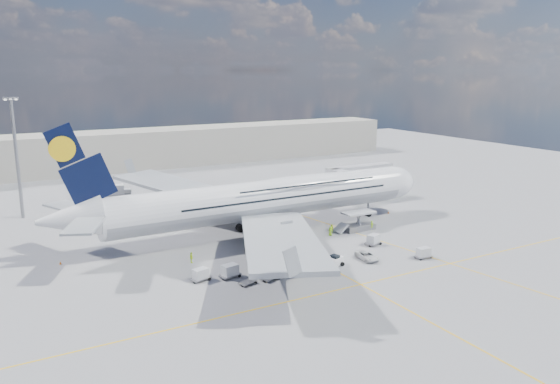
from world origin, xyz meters
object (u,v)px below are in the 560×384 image
airliner (266,198)px  cone_tail (60,263)px  crew_loader (332,228)px  cone_wing_left_outer (189,215)px  catering_truck_inner (159,217)px  dolly_nose_far (423,253)px  dolly_nose_near (373,239)px  baggage_tug (335,261)px  cone_wing_left_inner (197,217)px  crew_van (330,231)px  jet_bridge (356,175)px  crew_tug (282,267)px  cone_wing_right_outer (285,265)px  dolly_back (201,274)px  cone_nose (388,212)px  service_van (367,256)px  dolly_row_c (230,271)px  dolly_row_a (270,277)px  dolly_row_b (248,282)px  crew_wing (191,258)px  cone_wing_right_inner (301,252)px  cargo_loader (358,224)px  crew_nose (372,225)px  light_mast (17,157)px  catering_truck_outer (117,194)px

airliner → cone_tail: size_ratio=150.77×
crew_loader → cone_wing_left_outer: (-20.23, 24.66, -0.51)m
catering_truck_inner → crew_loader: 35.03m
dolly_nose_far → dolly_nose_near: (-2.78, 9.74, 0.07)m
baggage_tug → cone_wing_left_inner: 39.68m
catering_truck_inner → crew_van: 34.95m
jet_bridge → cone_wing_left_inner: jet_bridge is taller
crew_tug → dolly_nose_near: bearing=-3.9°
catering_truck_inner → cone_wing_right_outer: 35.07m
dolly_back → cone_wing_left_inner: size_ratio=5.73×
dolly_nose_far → cone_nose: size_ratio=6.11×
dolly_nose_near → service_van: 8.28m
dolly_row_c → dolly_nose_near: 29.10m
dolly_row_a → dolly_row_b: dolly_row_a is taller
crew_wing → cone_wing_right_inner: crew_wing is taller
crew_wing → crew_van: crew_wing is taller
dolly_row_b → cone_wing_left_inner: 39.24m
dolly_nose_far → baggage_tug: bearing=169.3°
jet_bridge → catering_truck_inner: 46.55m
catering_truck_inner → crew_wing: bearing=-114.9°
dolly_back → cone_nose: 53.22m
cargo_loader → cone_wing_left_outer: cargo_loader is taller
dolly_back → baggage_tug: bearing=-27.9°
cone_wing_left_inner → cone_wing_right_outer: size_ratio=0.94×
cargo_loader → crew_van: bearing=-175.1°
crew_van → cone_wing_right_outer: crew_van is taller
dolly_row_c → cone_wing_left_inner: bearing=66.1°
dolly_nose_near → baggage_tug: 13.53m
crew_nose → crew_tug: size_ratio=0.97×
airliner → crew_tug: 22.68m
light_mast → cone_nose: size_ratio=52.06×
airliner → crew_loader: airliner is taller
cargo_loader → catering_truck_inner: bearing=145.7°
airliner → cone_wing_left_outer: airliner is taller
light_mast → crew_tug: bearing=-59.9°
cone_wing_left_outer → cone_wing_right_inner: cone_wing_left_outer is taller
dolly_nose_near → cone_wing_left_inner: bearing=101.8°
catering_truck_outer → cargo_loader: bearing=-45.1°
crew_nose → cone_nose: (11.32, 8.36, -0.70)m
airliner → cone_tail: bearing=178.8°
airliner → dolly_row_a: airliner is taller
dolly_nose_far → cone_tail: dolly_nose_far is taller
service_van → crew_wing: size_ratio=2.60×
dolly_nose_far → dolly_nose_near: size_ratio=0.87×
dolly_nose_far → cone_nose: (14.32, 25.70, -0.74)m
dolly_row_a → crew_nose: crew_nose is taller
light_mast → crew_wing: bearing=-64.0°
cone_nose → cone_wing_right_inner: (-30.90, -13.41, 0.02)m
dolly_row_b → dolly_nose_near: dolly_nose_near is taller
dolly_nose_far → cone_nose: dolly_nose_far is taller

